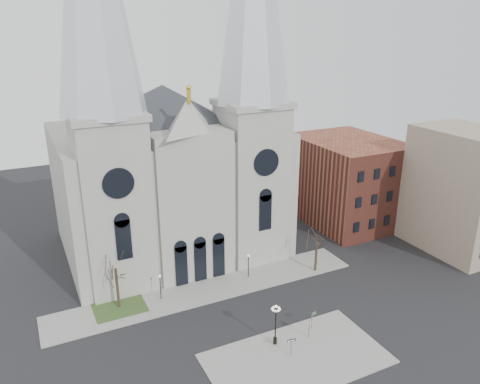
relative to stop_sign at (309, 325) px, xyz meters
name	(u,v)px	position (x,y,z in m)	size (l,w,h in m)	color
ground	(247,339)	(-5.95, 2.77, -1.74)	(160.00, 160.00, 0.00)	black
sidewalk_near	(296,359)	(-2.95, -2.23, -1.67)	(18.00, 10.00, 0.14)	gray
sidewalk_far	(208,289)	(-5.95, 13.77, -1.67)	(40.00, 6.00, 0.14)	gray
grass_patch	(119,307)	(-16.95, 14.77, -1.65)	(6.00, 5.00, 0.18)	#2D4C20
cathedral	(171,129)	(-5.95, 25.63, 16.74)	(33.00, 26.66, 54.00)	#9F9D94
bg_building_brick	(347,180)	(24.05, 24.77, 5.26)	(14.00, 18.00, 14.00)	brown
bg_building_tan	(462,191)	(32.05, 8.77, 7.26)	(10.00, 14.00, 18.00)	gray
tree_left	(115,266)	(-16.95, 14.77, 3.84)	(3.20, 3.20, 7.50)	black
tree_right	(317,241)	(9.05, 11.77, 2.72)	(3.20, 3.20, 6.00)	black
ped_lamp_left	(160,283)	(-11.95, 14.27, 0.59)	(0.32, 0.32, 3.26)	black
ped_lamp_right	(248,262)	(0.05, 14.27, 0.59)	(0.32, 0.32, 3.26)	black
stop_sign	(309,325)	(0.00, 0.00, 0.00)	(0.75, 0.32, 2.22)	slate
globe_lamp	(276,320)	(-3.75, 0.70, 1.35)	(1.13, 1.13, 4.71)	black
one_way_sign	(291,344)	(-3.26, -1.63, -0.18)	(0.91, 0.16, 2.09)	slate
street_name_sign	(312,319)	(1.20, 1.13, -0.34)	(0.67, 0.22, 2.13)	slate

